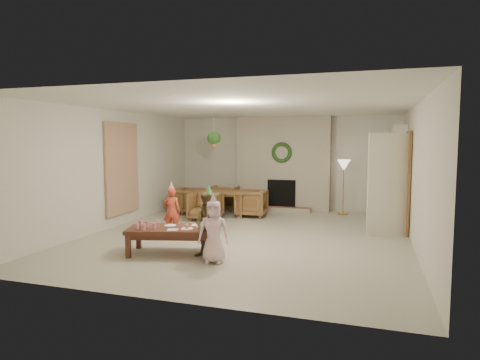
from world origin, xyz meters
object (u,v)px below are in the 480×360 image
at_px(coffee_table_top, 172,229).
at_px(child_pink, 213,232).
at_px(child_red, 172,211).
at_px(child_plaid, 209,225).
at_px(dining_chair_far, 224,198).
at_px(dining_chair_left, 188,201).
at_px(dining_chair_right, 251,203).
at_px(dining_table, 216,203).
at_px(dining_chair_near, 206,206).

relative_size(coffee_table_top, child_pink, 1.48).
xyz_separation_m(child_red, child_pink, (1.46, -1.50, 0.01)).
xyz_separation_m(coffee_table_top, child_plaid, (0.69, -0.08, 0.12)).
bearing_deg(coffee_table_top, child_red, 102.02).
xyz_separation_m(coffee_table_top, child_red, (-0.62, 1.21, 0.07)).
distance_m(dining_chair_far, dining_chair_left, 1.05).
relative_size(dining_chair_left, dining_chair_right, 1.00).
bearing_deg(dining_chair_right, child_pink, 5.24).
height_order(dining_chair_right, child_red, child_red).
height_order(dining_chair_far, dining_chair_left, same).
xyz_separation_m(dining_table, child_pink, (1.47, -3.91, 0.18)).
bearing_deg(coffee_table_top, dining_chair_far, 83.52).
xyz_separation_m(dining_chair_near, child_pink, (1.44, -3.17, 0.15)).
relative_size(dining_chair_near, dining_chair_left, 1.00).
bearing_deg(dining_table, dining_chair_near, -90.00).
bearing_deg(dining_chair_right, dining_chair_near, -51.34).
bearing_deg(dining_table, child_red, -92.45).
height_order(dining_chair_far, coffee_table_top, dining_chair_far).
bearing_deg(coffee_table_top, child_plaid, -21.90).
distance_m(dining_chair_near, child_plaid, 3.24).
bearing_deg(dining_chair_left, child_red, -165.16).
height_order(dining_chair_right, child_pink, child_pink).
xyz_separation_m(dining_chair_near, child_red, (-0.03, -1.67, 0.14)).
relative_size(dining_chair_far, child_red, 0.77).
xyz_separation_m(dining_chair_far, dining_chair_left, (-0.71, -0.77, 0.00)).
relative_size(dining_chair_right, child_pink, 0.75).
distance_m(dining_chair_near, coffee_table_top, 2.94).
xyz_separation_m(dining_chair_left, child_pink, (2.21, -3.87, 0.15)).
height_order(dining_chair_left, dining_chair_right, same).
xyz_separation_m(dining_chair_near, dining_chair_right, (0.89, 0.78, 0.00)).
height_order(dining_chair_right, coffee_table_top, dining_chair_right).
bearing_deg(dining_table, dining_chair_far, 90.00).
distance_m(dining_chair_left, child_plaid, 4.21).
height_order(coffee_table_top, child_pink, child_pink).
xyz_separation_m(dining_chair_left, child_plaid, (2.06, -3.67, 0.20)).
xyz_separation_m(dining_chair_right, child_red, (-0.92, -2.45, 0.14)).
bearing_deg(child_pink, dining_chair_right, 85.43).
distance_m(coffee_table_top, child_plaid, 0.71).
relative_size(dining_table, child_plaid, 1.61).
relative_size(dining_chair_left, child_plaid, 0.69).
bearing_deg(child_plaid, dining_chair_near, 113.79).
bearing_deg(coffee_table_top, dining_chair_left, 95.78).
distance_m(dining_chair_right, coffee_table_top, 3.68).
xyz_separation_m(dining_table, dining_chair_near, (0.03, -0.74, 0.03)).
bearing_deg(coffee_table_top, child_pink, -33.74).
xyz_separation_m(child_plaid, child_pink, (0.15, -0.20, -0.05)).
height_order(dining_chair_near, dining_chair_far, same).
bearing_deg(dining_chair_near, dining_table, 90.00).
height_order(dining_table, dining_chair_right, dining_chair_right).
relative_size(dining_table, dining_chair_near, 2.34).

